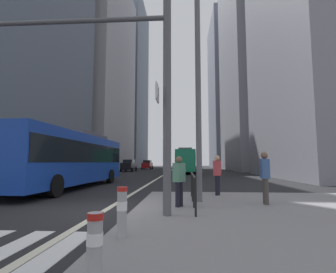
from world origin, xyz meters
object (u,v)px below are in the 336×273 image
object	(u,v)px
city_bus_blue_oncoming	(71,157)
car_receding_far	(184,164)
street_lamp_post	(198,60)
pedestrian_walking	(265,175)
pedestrian_far	(179,179)
sedan_white_oncoming	(10,172)
traffic_signal_gantry	(93,69)
pedestrian_waiting	(217,173)
car_oncoming_far	(147,165)
bollard_front	(95,243)
car_receding_near	(189,164)
city_bus_red_distant	(186,161)
car_oncoming_mid	(129,165)
bollard_left	(122,209)
city_bus_red_receding	(185,160)

from	to	relation	value
city_bus_blue_oncoming	car_receding_far	bearing A→B (deg)	82.71
street_lamp_post	pedestrian_walking	size ratio (longest dim) A/B	4.67
car_receding_far	pedestrian_far	xyz separation A→B (m)	(-0.08, -58.14, 0.02)
sedan_white_oncoming	traffic_signal_gantry	distance (m)	10.63
pedestrian_waiting	sedan_white_oncoming	bearing A→B (deg)	165.50
street_lamp_post	pedestrian_waiting	bearing A→B (deg)	64.62
car_oncoming_far	street_lamp_post	bearing A→B (deg)	-79.35
city_bus_blue_oncoming	pedestrian_far	distance (m)	9.30
city_bus_blue_oncoming	bollard_front	bearing A→B (deg)	-64.10
car_receding_near	traffic_signal_gantry	size ratio (longest dim) A/B	0.67
city_bus_blue_oncoming	street_lamp_post	bearing A→B (deg)	-37.45
city_bus_blue_oncoming	traffic_signal_gantry	bearing A→B (deg)	-62.37
city_bus_red_distant	car_oncoming_mid	world-z (taller)	city_bus_red_distant
street_lamp_post	bollard_front	xyz separation A→B (m)	(-1.56, -6.11, -4.70)
bollard_left	pedestrian_walking	distance (m)	5.50
city_bus_red_receding	pedestrian_far	distance (m)	28.59
car_oncoming_mid	bollard_front	world-z (taller)	car_oncoming_mid
city_bus_blue_oncoming	bollard_left	bearing A→B (deg)	-60.78
car_oncoming_mid	traffic_signal_gantry	distance (m)	35.74
city_bus_red_receding	pedestrian_waiting	world-z (taller)	city_bus_red_receding
sedan_white_oncoming	pedestrian_walking	size ratio (longest dim) A/B	2.51
city_bus_blue_oncoming	car_oncoming_far	bearing A→B (deg)	91.90
city_bus_red_receding	street_lamp_post	distance (m)	27.73
city_bus_red_distant	car_receding_near	bearing A→B (deg)	85.65
city_bus_red_receding	car_receding_near	size ratio (longest dim) A/B	2.79
traffic_signal_gantry	pedestrian_walking	world-z (taller)	traffic_signal_gantry
car_receding_far	pedestrian_waiting	size ratio (longest dim) A/B	2.51
car_receding_near	pedestrian_far	distance (m)	57.29
city_bus_red_distant	pedestrian_waiting	xyz separation A→B (m)	(1.16, -43.57, -0.77)
bollard_front	traffic_signal_gantry	bearing A→B (deg)	112.02
traffic_signal_gantry	street_lamp_post	bearing A→B (deg)	37.99
street_lamp_post	city_bus_blue_oncoming	bearing A→B (deg)	142.55
bollard_left	bollard_front	bearing A→B (deg)	-86.31
bollard_front	bollard_left	xyz separation A→B (m)	(-0.11, 1.74, 0.07)
bollard_left	pedestrian_far	size ratio (longest dim) A/B	0.59
bollard_left	pedestrian_waiting	bearing A→B (deg)	67.70
city_bus_red_distant	car_receding_far	bearing A→B (deg)	91.50
city_bus_blue_oncoming	car_receding_far	world-z (taller)	city_bus_blue_oncoming
bollard_front	pedestrian_walking	world-z (taller)	pedestrian_walking
sedan_white_oncoming	pedestrian_far	world-z (taller)	sedan_white_oncoming
sedan_white_oncoming	bollard_front	bearing A→B (deg)	-50.97
pedestrian_walking	city_bus_red_receding	bearing A→B (deg)	95.23
bollard_front	city_bus_red_receding	bearing A→B (deg)	88.05
city_bus_red_distant	car_receding_near	xyz separation A→B (m)	(0.82, 10.83, -0.85)
pedestrian_far	pedestrian_walking	bearing A→B (deg)	12.55
bollard_front	sedan_white_oncoming	bearing A→B (deg)	129.03
car_oncoming_far	pedestrian_waiting	distance (m)	44.52
street_lamp_post	traffic_signal_gantry	bearing A→B (deg)	-142.01
traffic_signal_gantry	bollard_front	size ratio (longest dim) A/B	8.00
sedan_white_oncoming	pedestrian_far	xyz separation A→B (m)	(9.64, -5.77, 0.02)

